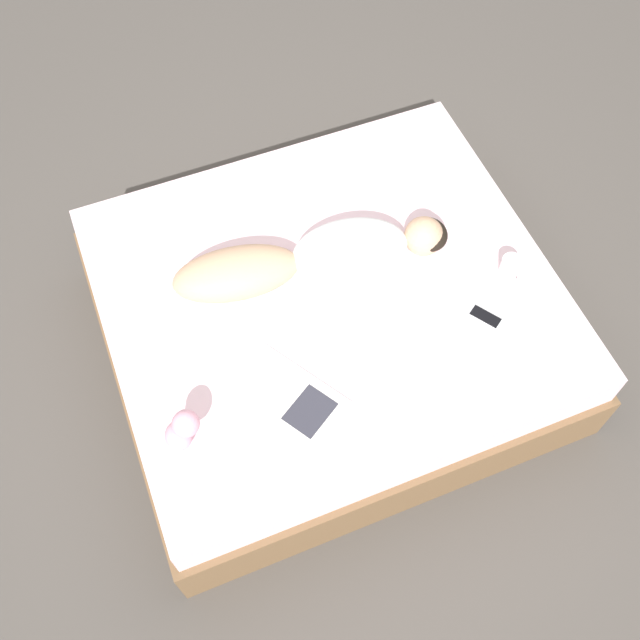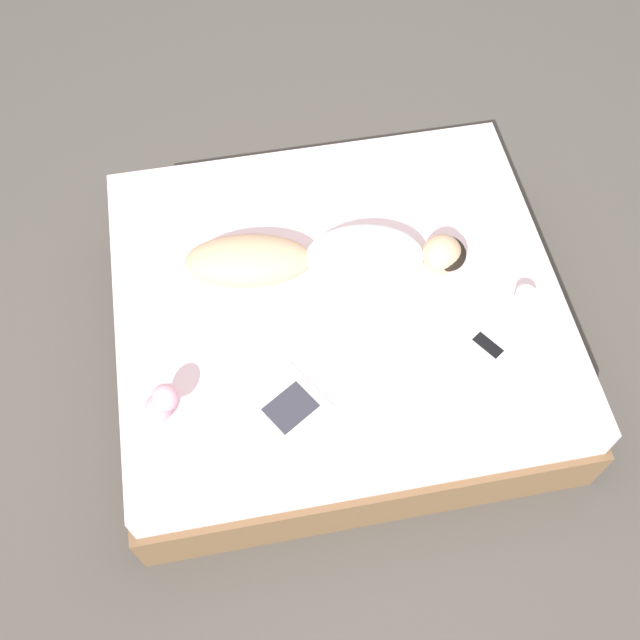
# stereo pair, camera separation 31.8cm
# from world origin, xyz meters

# --- Properties ---
(ground_plane) EXTENTS (12.00, 12.00, 0.00)m
(ground_plane) POSITION_xyz_m (0.00, 0.00, 0.00)
(ground_plane) COLOR #4C4742
(bed) EXTENTS (1.80, 2.02, 0.53)m
(bed) POSITION_xyz_m (0.00, 0.00, 0.26)
(bed) COLOR brown
(bed) RESTS_ON ground_plane
(person) EXTENTS (0.44, 1.26, 0.18)m
(person) POSITION_xyz_m (-0.13, -0.01, 0.63)
(person) COLOR tan
(person) RESTS_ON bed
(open_magazine) EXTENTS (0.53, 0.47, 0.01)m
(open_magazine) POSITION_xyz_m (0.42, -0.35, 0.54)
(open_magazine) COLOR silver
(open_magazine) RESTS_ON bed
(coffee_mug) EXTENTS (0.12, 0.09, 0.09)m
(coffee_mug) POSITION_xyz_m (0.21, 0.78, 0.58)
(coffee_mug) COLOR white
(coffee_mug) RESTS_ON bed
(cell_phone) EXTENTS (0.17, 0.15, 0.01)m
(cell_phone) POSITION_xyz_m (0.38, 0.57, 0.54)
(cell_phone) COLOR silver
(cell_phone) RESTS_ON bed
(plush_toy) EXTENTS (0.12, 0.15, 0.19)m
(plush_toy) POSITION_xyz_m (0.44, -0.79, 0.63)
(plush_toy) COLOR #DB9EB2
(plush_toy) RESTS_ON bed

